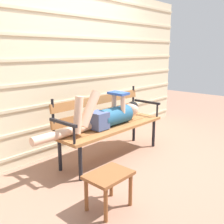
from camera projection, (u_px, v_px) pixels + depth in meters
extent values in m
plane|color=#936B56|center=(120.00, 160.00, 3.45)|extent=(12.00, 12.00, 0.00)
cube|color=beige|center=(77.00, 69.00, 3.72)|extent=(4.97, 0.06, 2.32)
cube|color=beige|center=(81.00, 137.00, 3.93)|extent=(4.97, 0.02, 0.04)
cube|color=beige|center=(80.00, 118.00, 3.86)|extent=(4.97, 0.02, 0.04)
cube|color=beige|center=(80.00, 99.00, 3.79)|extent=(4.97, 0.02, 0.04)
cube|color=beige|center=(79.00, 79.00, 3.73)|extent=(4.97, 0.02, 0.04)
cube|color=beige|center=(79.00, 59.00, 3.66)|extent=(4.97, 0.02, 0.04)
cube|color=beige|center=(78.00, 37.00, 3.59)|extent=(4.97, 0.02, 0.04)
cube|color=beige|center=(77.00, 15.00, 3.53)|extent=(4.97, 0.02, 0.04)
cube|color=#9E6638|center=(121.00, 129.00, 3.34)|extent=(1.64, 0.15, 0.04)
cube|color=#9E6638|center=(112.00, 126.00, 3.44)|extent=(1.64, 0.15, 0.04)
cube|color=#9E6638|center=(103.00, 124.00, 3.55)|extent=(1.64, 0.15, 0.04)
cube|color=#9E6638|center=(99.00, 114.00, 3.57)|extent=(1.57, 0.05, 0.11)
cube|color=#9E6638|center=(99.00, 100.00, 3.52)|extent=(1.57, 0.05, 0.11)
cylinder|color=black|center=(53.00, 117.00, 3.00)|extent=(0.03, 0.03, 0.43)
cylinder|color=black|center=(133.00, 99.00, 4.09)|extent=(0.03, 0.03, 0.43)
cylinder|color=black|center=(80.00, 163.00, 2.85)|extent=(0.04, 0.04, 0.41)
cylinder|color=black|center=(154.00, 133.00, 3.89)|extent=(0.04, 0.04, 0.41)
cylinder|color=black|center=(60.00, 154.00, 3.10)|extent=(0.04, 0.04, 0.41)
cylinder|color=black|center=(134.00, 128.00, 4.14)|extent=(0.04, 0.04, 0.41)
cube|color=black|center=(63.00, 123.00, 2.82)|extent=(0.04, 0.45, 0.03)
cylinder|color=black|center=(74.00, 135.00, 2.72)|extent=(0.03, 0.03, 0.20)
cube|color=black|center=(147.00, 102.00, 3.96)|extent=(0.04, 0.45, 0.03)
cylinder|color=black|center=(157.00, 110.00, 3.86)|extent=(0.03, 0.03, 0.20)
cylinder|color=#23567A|center=(115.00, 116.00, 3.45)|extent=(0.50, 0.24, 0.24)
cube|color=#475684|center=(98.00, 120.00, 3.23)|extent=(0.20, 0.22, 0.21)
sphere|color=beige|center=(132.00, 109.00, 3.71)|extent=(0.19, 0.19, 0.19)
sphere|color=black|center=(133.00, 107.00, 3.71)|extent=(0.16, 0.16, 0.16)
cylinder|color=beige|center=(90.00, 109.00, 3.01)|extent=(0.32, 0.11, 0.43)
cylinder|color=beige|center=(78.00, 115.00, 2.89)|extent=(0.15, 0.09, 0.43)
cylinder|color=beige|center=(64.00, 133.00, 2.93)|extent=(0.81, 0.10, 0.10)
cylinder|color=beige|center=(123.00, 106.00, 3.42)|extent=(0.06, 0.06, 0.28)
cylinder|color=beige|center=(114.00, 104.00, 3.52)|extent=(0.06, 0.06, 0.28)
cube|color=#284C9E|center=(118.00, 93.00, 3.43)|extent=(0.20, 0.26, 0.04)
cube|color=brown|center=(109.00, 175.00, 2.32)|extent=(0.41, 0.30, 0.03)
cylinder|color=brown|center=(106.00, 205.00, 2.16)|extent=(0.04, 0.04, 0.31)
cylinder|color=brown|center=(130.00, 190.00, 2.40)|extent=(0.04, 0.04, 0.31)
cylinder|color=brown|center=(86.00, 195.00, 2.32)|extent=(0.04, 0.04, 0.31)
cylinder|color=brown|center=(111.00, 181.00, 2.56)|extent=(0.04, 0.04, 0.31)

